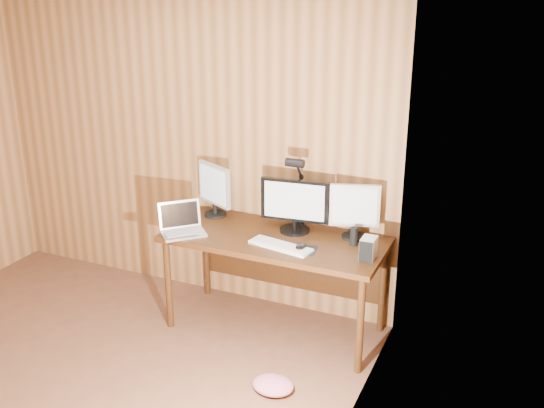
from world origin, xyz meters
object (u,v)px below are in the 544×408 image
Objects in this scene: mouse at (301,247)px; monitor_left at (214,189)px; laptop at (182,225)px; phone at (255,241)px; speaker at (354,236)px; monitor_right at (355,210)px; hard_drive at (368,249)px; keyboard at (281,246)px; desk_lamp at (298,181)px; desk at (279,249)px; monitor_center at (295,205)px.

monitor_left is at bearing 157.38° from mouse.
laptop is 3.94× the size of phone.
monitor_right is at bearing 107.49° from speaker.
monitor_left is 2.76× the size of hard_drive.
monitor_right is (1.12, 0.00, -0.01)m from monitor_left.
mouse is (0.14, 0.02, 0.01)m from keyboard.
mouse is at bearing -145.88° from monitor_right.
phone is (-0.81, -0.05, -0.07)m from hard_drive.
hard_drive is 0.77m from desk_lamp.
monitor_left is at bearing 167.29° from desk.
laptop is 3.47× the size of mouse.
monitor_right reaches higher than mouse.
hard_drive is (0.61, 0.06, 0.06)m from keyboard.
monitor_left is at bearing 37.26° from laptop.
monitor_center is at bearing 169.27° from monitor_right.
desk_lamp reaches higher than monitor_right.
desk is 0.27m from phone.
mouse is (0.16, -0.29, -0.18)m from monitor_center.
monitor_right is at bearing -25.44° from laptop.
phone is at bearing -179.08° from mouse.
laptop reaches higher than keyboard.
monitor_left is at bearing 174.36° from speaker.
desk is at bearing -142.91° from monitor_center.
laptop reaches higher than mouse.
mouse is at bearing -40.56° from laptop.
monitor_center is 1.06× the size of keyboard.
desk_lamp reaches higher than monitor_left.
laptop is at bearing -176.67° from phone.
keyboard is at bearing -173.80° from mouse.
desk is at bearing 13.16° from monitor_left.
laptop reaches higher than phone.
keyboard is at bearing -95.77° from desk_lamp.
monitor_center reaches higher than phone.
phone is at bearing -124.71° from desk_lamp.
mouse is at bearing 4.11° from monitor_left.
keyboard is 3.18× the size of hard_drive.
desk_lamp reaches higher than laptop.
monitor_right is 0.47m from desk_lamp.
mouse is at bearing 0.28° from phone.
keyboard is at bearing -156.61° from monitor_right.
desk is 14.39× the size of mouse.
hard_drive is at bearing 13.09° from monitor_left.
monitor_right is at bearing 51.87° from keyboard.
laptop is at bearing -177.19° from mouse.
hard_drive is at bearing 4.33° from mouse.
monitor_center is 0.69m from monitor_left.
speaker is at bearing -14.40° from monitor_center.
mouse is 0.19× the size of desk_lamp.
hard_drive is 0.26× the size of desk_lamp.
monitor_center is 0.49m from speaker.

